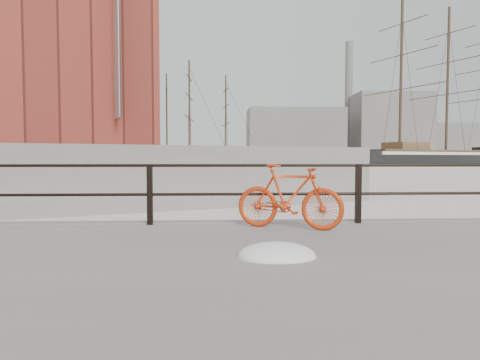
# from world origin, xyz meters

# --- Properties ---
(far_quay) EXTENTS (78.44, 148.07, 1.80)m
(far_quay) POSITION_xyz_m (-40.00, 72.00, 0.90)
(far_quay) COLOR gray
(far_quay) RESTS_ON ground
(bicycle) EXTENTS (1.64, 0.88, 1.01)m
(bicycle) POSITION_xyz_m (-4.76, -0.68, 0.86)
(bicycle) COLOR red
(bicycle) RESTS_ON promenade
(barque_black) EXTENTS (64.30, 44.34, 34.73)m
(barque_black) POSITION_xyz_m (42.70, 82.30, 0.00)
(barque_black) COLOR black
(barque_black) RESTS_ON ground
(schooner_mid) EXTENTS (28.80, 15.27, 19.88)m
(schooner_mid) POSITION_xyz_m (-10.64, 83.98, 0.00)
(schooner_mid) COLOR white
(schooner_mid) RESTS_ON ground
(schooner_left) EXTENTS (25.50, 12.69, 18.87)m
(schooner_left) POSITION_xyz_m (-16.60, 66.96, 0.00)
(schooner_left) COLOR beige
(schooner_left) RESTS_ON ground
(workboat_far) EXTENTS (11.92, 9.11, 7.00)m
(workboat_far) POSITION_xyz_m (-31.11, 45.38, 0.00)
(workboat_far) COLOR black
(workboat_far) RESTS_ON ground
(apartment_mustard) EXTENTS (26.02, 22.15, 22.20)m
(apartment_mustard) POSITION_xyz_m (-29.49, 40.65, 12.90)
(apartment_mustard) COLOR gold
(apartment_mustard) RESTS_ON far_quay
(apartment_cream) EXTENTS (24.16, 21.40, 21.20)m
(apartment_cream) POSITION_xyz_m (-38.11, 61.98, 12.40)
(apartment_cream) COLOR beige
(apartment_cream) RESTS_ON far_quay
(apartment_grey) EXTENTS (26.02, 22.15, 23.20)m
(apartment_grey) POSITION_xyz_m (-46.35, 82.38, 13.40)
(apartment_grey) COLOR #ACACA7
(apartment_grey) RESTS_ON far_quay
(apartment_brick) EXTENTS (27.87, 22.90, 21.20)m
(apartment_brick) POSITION_xyz_m (-54.97, 103.70, 12.40)
(apartment_brick) COLOR maroon
(apartment_brick) RESTS_ON far_quay
(industrial_west) EXTENTS (32.00, 18.00, 18.00)m
(industrial_west) POSITION_xyz_m (20.00, 140.00, 9.00)
(industrial_west) COLOR gray
(industrial_west) RESTS_ON ground
(industrial_mid) EXTENTS (26.00, 20.00, 24.00)m
(industrial_mid) POSITION_xyz_m (55.00, 145.00, 12.00)
(industrial_mid) COLOR gray
(industrial_mid) RESTS_ON ground
(industrial_east) EXTENTS (20.00, 16.00, 14.00)m
(industrial_east) POSITION_xyz_m (78.00, 150.00, 7.00)
(industrial_east) COLOR gray
(industrial_east) RESTS_ON ground
(smokestack) EXTENTS (2.80, 2.80, 44.00)m
(smokestack) POSITION_xyz_m (42.00, 150.00, 22.00)
(smokestack) COLOR gray
(smokestack) RESTS_ON ground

